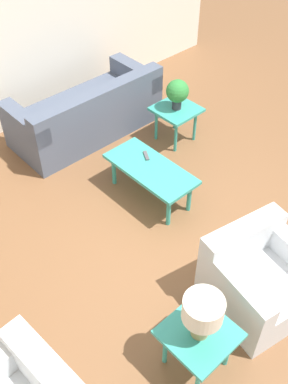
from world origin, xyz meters
name	(u,v)px	position (x,y,z in m)	size (l,w,h in m)	color
ground_plane	(178,235)	(0.00, 0.00, 0.00)	(14.00, 14.00, 0.00)	brown
wall_right	(7,28)	(3.06, 0.00, 1.35)	(0.12, 7.20, 2.70)	silver
sofa	(88,114)	(2.17, -0.46, 0.30)	(0.93, 2.03, 0.80)	#4C566B
armchair	(258,279)	(-1.04, 0.03, 0.30)	(1.00, 1.01, 0.76)	silver
coffee_table	(151,171)	(0.66, -0.21, 0.39)	(1.10, 0.50, 0.44)	teal
side_table_plant	(176,113)	(1.25, -1.23, 0.42)	(0.54, 0.54, 0.49)	teal
side_table_lamp	(199,337)	(-1.10, 0.93, 0.42)	(0.54, 0.54, 0.49)	teal
potted_plant	(177,92)	(1.25, -1.23, 0.74)	(0.29, 0.29, 0.40)	#333338
table_lamp	(203,312)	(-1.10, 0.93, 0.79)	(0.32, 0.32, 0.43)	#997F4C
remote_control	(146,156)	(0.84, -0.31, 0.45)	(0.16, 0.11, 0.02)	#4C4C51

